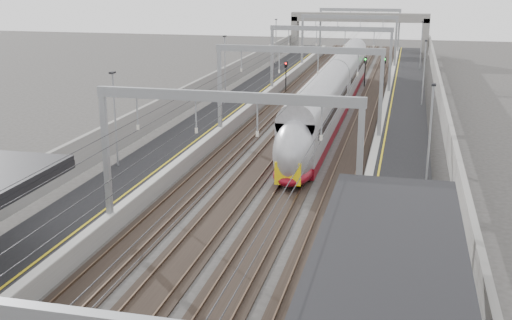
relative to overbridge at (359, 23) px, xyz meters
The scene contains 11 objects.
platform_left 55.79m from the overbridge, 98.28° to the right, with size 4.00×120.00×1.00m, color black.
platform_right 55.79m from the overbridge, 81.72° to the right, with size 4.00×120.00×1.00m, color black.
tracks 55.25m from the overbridge, 90.00° to the right, with size 11.40×140.00×0.20m.
overhead_line 48.39m from the overbridge, 90.00° to the right, with size 13.00×140.00×6.60m.
overbridge is the anchor object (origin of this frame).
wall_left 56.25m from the overbridge, 101.51° to the right, with size 0.30×120.00×3.20m, color slate.
wall_right 56.25m from the overbridge, 78.49° to the right, with size 0.30×120.00×3.20m, color slate.
train 48.32m from the overbridge, 88.22° to the right, with size 2.58×46.93×4.08m.
signal_green 36.09m from the overbridge, 98.31° to the right, with size 0.32×0.32×3.48m.
signal_red_near 30.10m from the overbridge, 83.87° to the right, with size 0.32×0.32×3.48m.
signal_red_far 29.93m from the overbridge, 79.56° to the right, with size 0.32×0.32×3.48m.
Camera 1 is at (8.19, -6.36, 12.83)m, focal length 45.00 mm.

